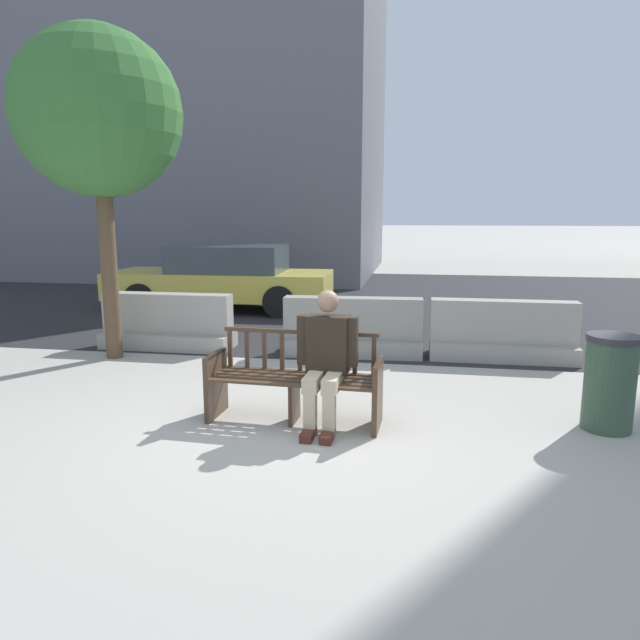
% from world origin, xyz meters
% --- Properties ---
extents(ground_plane, '(200.00, 200.00, 0.00)m').
position_xyz_m(ground_plane, '(0.00, 0.00, 0.00)').
color(ground_plane, '#ADA89E').
extents(street_asphalt, '(120.00, 12.00, 0.01)m').
position_xyz_m(street_asphalt, '(0.00, 8.70, 0.00)').
color(street_asphalt, '#28282B').
rests_on(street_asphalt, ground).
extents(street_bench, '(1.71, 0.60, 0.88)m').
position_xyz_m(street_bench, '(0.05, 0.35, 0.40)').
color(street_bench, '#473323').
rests_on(street_bench, ground).
extents(seated_person, '(0.58, 0.73, 1.31)m').
position_xyz_m(seated_person, '(0.37, 0.28, 0.69)').
color(seated_person, '#2D2319').
rests_on(seated_person, ground).
extents(jersey_barrier_centre, '(2.03, 0.78, 0.84)m').
position_xyz_m(jersey_barrier_centre, '(0.30, 3.18, 0.34)').
color(jersey_barrier_centre, gray).
rests_on(jersey_barrier_centre, ground).
extents(jersey_barrier_left, '(2.00, 0.68, 0.84)m').
position_xyz_m(jersey_barrier_left, '(-2.54, 3.12, 0.34)').
color(jersey_barrier_left, '#9E998E').
rests_on(jersey_barrier_left, ground).
extents(jersey_barrier_right, '(2.00, 0.69, 0.84)m').
position_xyz_m(jersey_barrier_right, '(2.41, 3.25, 0.34)').
color(jersey_barrier_right, '#9E998E').
rests_on(jersey_barrier_right, ground).
extents(street_tree, '(2.22, 2.22, 4.46)m').
position_xyz_m(street_tree, '(-3.05, 2.42, 3.32)').
color(street_tree, brown).
rests_on(street_tree, ground).
extents(car_taxi_near, '(4.72, 1.93, 1.37)m').
position_xyz_m(car_taxi_near, '(-2.89, 6.66, 0.69)').
color(car_taxi_near, '#DBC64C').
rests_on(car_taxi_near, ground).
extents(trash_bin, '(0.48, 0.48, 0.92)m').
position_xyz_m(trash_bin, '(3.02, 0.64, 0.46)').
color(trash_bin, '#334C38').
rests_on(trash_bin, ground).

